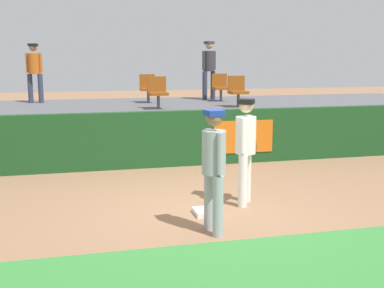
{
  "coord_description": "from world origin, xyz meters",
  "views": [
    {
      "loc": [
        -2.09,
        -7.31,
        2.54
      ],
      "look_at": [
        -0.09,
        0.89,
        1.0
      ],
      "focal_mm": 44.25,
      "sensor_mm": 36.0,
      "label": 1
    }
  ],
  "objects_px": {
    "seat_back_center": "(148,87)",
    "spectator_capped": "(34,69)",
    "seat_back_right": "(220,86)",
    "player_fielder_home": "(246,144)",
    "first_base": "(206,212)",
    "spectator_hooded": "(209,66)",
    "seat_front_right": "(237,89)",
    "player_runner_visitor": "(214,163)",
    "seat_front_center": "(158,91)"
  },
  "relations": [
    {
      "from": "player_runner_visitor",
      "to": "player_fielder_home",
      "type": "bearing_deg",
      "value": 134.8
    },
    {
      "from": "first_base",
      "to": "seat_back_right",
      "type": "bearing_deg",
      "value": 71.27
    },
    {
      "from": "seat_front_center",
      "to": "spectator_capped",
      "type": "relative_size",
      "value": 0.49
    },
    {
      "from": "seat_front_right",
      "to": "spectator_capped",
      "type": "height_order",
      "value": "spectator_capped"
    },
    {
      "from": "player_fielder_home",
      "to": "seat_front_center",
      "type": "xyz_separation_m",
      "value": [
        -0.75,
        4.66,
        0.62
      ]
    },
    {
      "from": "seat_front_center",
      "to": "spectator_hooded",
      "type": "relative_size",
      "value": 0.46
    },
    {
      "from": "first_base",
      "to": "seat_back_center",
      "type": "relative_size",
      "value": 0.48
    },
    {
      "from": "seat_back_center",
      "to": "spectator_capped",
      "type": "distance_m",
      "value": 3.37
    },
    {
      "from": "spectator_capped",
      "to": "seat_front_right",
      "type": "bearing_deg",
      "value": 170.85
    },
    {
      "from": "player_runner_visitor",
      "to": "spectator_hooded",
      "type": "distance_m",
      "value": 8.67
    },
    {
      "from": "seat_back_center",
      "to": "spectator_capped",
      "type": "relative_size",
      "value": 0.49
    },
    {
      "from": "seat_front_right",
      "to": "seat_back_center",
      "type": "xyz_separation_m",
      "value": [
        -2.19,
        1.8,
        -0.0
      ]
    },
    {
      "from": "player_runner_visitor",
      "to": "seat_back_center",
      "type": "relative_size",
      "value": 2.16
    },
    {
      "from": "player_fielder_home",
      "to": "spectator_hooded",
      "type": "height_order",
      "value": "spectator_hooded"
    },
    {
      "from": "first_base",
      "to": "spectator_hooded",
      "type": "height_order",
      "value": "spectator_hooded"
    },
    {
      "from": "seat_back_center",
      "to": "first_base",
      "type": "bearing_deg",
      "value": -90.55
    },
    {
      "from": "seat_back_center",
      "to": "spectator_hooded",
      "type": "relative_size",
      "value": 0.46
    },
    {
      "from": "player_fielder_home",
      "to": "spectator_hooded",
      "type": "relative_size",
      "value": 1.01
    },
    {
      "from": "seat_front_center",
      "to": "spectator_hooded",
      "type": "xyz_separation_m",
      "value": [
        2.06,
        2.41,
        0.59
      ]
    },
    {
      "from": "seat_front_center",
      "to": "spectator_capped",
      "type": "xyz_separation_m",
      "value": [
        -3.24,
        2.53,
        0.53
      ]
    },
    {
      "from": "player_fielder_home",
      "to": "seat_front_right",
      "type": "distance_m",
      "value": 4.92
    },
    {
      "from": "seat_back_center",
      "to": "spectator_hooded",
      "type": "bearing_deg",
      "value": 16.47
    },
    {
      "from": "first_base",
      "to": "player_runner_visitor",
      "type": "distance_m",
      "value": 1.31
    },
    {
      "from": "first_base",
      "to": "seat_back_right",
      "type": "xyz_separation_m",
      "value": [
        2.32,
        6.85,
        1.65
      ]
    },
    {
      "from": "seat_back_right",
      "to": "spectator_capped",
      "type": "bearing_deg",
      "value": 172.49
    },
    {
      "from": "first_base",
      "to": "seat_front_center",
      "type": "relative_size",
      "value": 0.48
    },
    {
      "from": "first_base",
      "to": "spectator_capped",
      "type": "xyz_separation_m",
      "value": [
        -3.18,
        7.57,
        2.18
      ]
    },
    {
      "from": "player_fielder_home",
      "to": "player_runner_visitor",
      "type": "xyz_separation_m",
      "value": [
        -0.93,
        -1.21,
        -0.02
      ]
    },
    {
      "from": "seat_back_right",
      "to": "spectator_hooded",
      "type": "xyz_separation_m",
      "value": [
        -0.2,
        0.61,
        0.59
      ]
    },
    {
      "from": "player_runner_visitor",
      "to": "seat_back_right",
      "type": "relative_size",
      "value": 2.16
    },
    {
      "from": "spectator_hooded",
      "to": "seat_front_center",
      "type": "bearing_deg",
      "value": 27.89
    },
    {
      "from": "seat_front_center",
      "to": "seat_back_center",
      "type": "distance_m",
      "value": 1.8
    },
    {
      "from": "seat_front_center",
      "to": "spectator_hooded",
      "type": "bearing_deg",
      "value": 49.42
    },
    {
      "from": "player_fielder_home",
      "to": "spectator_capped",
      "type": "bearing_deg",
      "value": -119.14
    },
    {
      "from": "seat_back_right",
      "to": "player_fielder_home",
      "type": "bearing_deg",
      "value": -103.18
    },
    {
      "from": "player_runner_visitor",
      "to": "spectator_capped",
      "type": "height_order",
      "value": "spectator_capped"
    },
    {
      "from": "spectator_capped",
      "to": "player_fielder_home",
      "type": "bearing_deg",
      "value": 134.8
    },
    {
      "from": "player_runner_visitor",
      "to": "seat_front_right",
      "type": "xyz_separation_m",
      "value": [
        2.38,
        5.87,
        0.64
      ]
    },
    {
      "from": "player_fielder_home",
      "to": "spectator_capped",
      "type": "xyz_separation_m",
      "value": [
        -3.99,
        7.19,
        1.15
      ]
    },
    {
      "from": "seat_front_right",
      "to": "player_runner_visitor",
      "type": "bearing_deg",
      "value": -112.05
    },
    {
      "from": "seat_front_right",
      "to": "spectator_capped",
      "type": "relative_size",
      "value": 0.49
    },
    {
      "from": "first_base",
      "to": "seat_front_right",
      "type": "bearing_deg",
      "value": 65.89
    },
    {
      "from": "spectator_hooded",
      "to": "spectator_capped",
      "type": "bearing_deg",
      "value": -22.79
    },
    {
      "from": "spectator_capped",
      "to": "seat_back_center",
      "type": "bearing_deg",
      "value": -176.84
    },
    {
      "from": "seat_front_right",
      "to": "spectator_capped",
      "type": "xyz_separation_m",
      "value": [
        -5.44,
        2.53,
        0.53
      ]
    },
    {
      "from": "seat_front_center",
      "to": "spectator_capped",
      "type": "distance_m",
      "value": 4.14
    },
    {
      "from": "player_runner_visitor",
      "to": "seat_back_center",
      "type": "bearing_deg",
      "value": 170.9
    },
    {
      "from": "seat_front_center",
      "to": "seat_back_right",
      "type": "bearing_deg",
      "value": 38.55
    },
    {
      "from": "seat_front_center",
      "to": "seat_back_center",
      "type": "bearing_deg",
      "value": 89.89
    },
    {
      "from": "seat_back_right",
      "to": "seat_back_center",
      "type": "height_order",
      "value": "same"
    }
  ]
}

